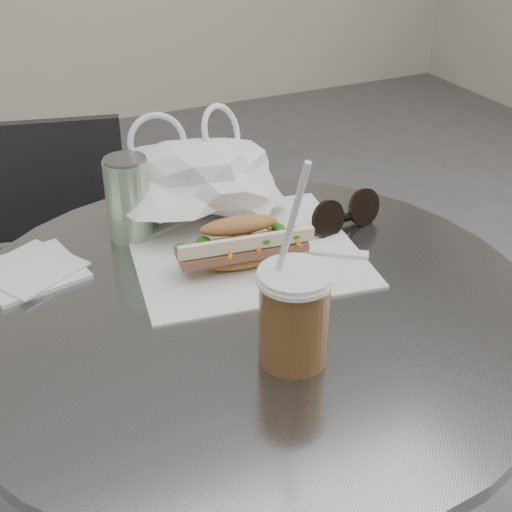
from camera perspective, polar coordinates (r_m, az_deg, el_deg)
name	(u,v)px	position (r m, az deg, el deg)	size (l,w,h in m)	color
cafe_table	(249,453)	(1.09, -0.55, -15.48)	(0.76, 0.76, 0.74)	slate
chair_far	(68,322)	(1.62, -14.82, -5.14)	(0.39, 0.43, 0.75)	#2C2C2F
sandwich_paper	(244,250)	(1.02, -0.94, 0.47)	(0.31, 0.30, 0.00)	white
banh_mi	(241,244)	(0.96, -1.24, 0.97)	(0.23, 0.11, 0.07)	#AA7540
iced_coffee	(294,315)	(0.79, 3.05, -4.72)	(0.09, 0.09, 0.25)	brown
sunglasses	(345,215)	(1.08, 7.12, 3.24)	(0.13, 0.05, 0.06)	black
plastic_bag	(197,183)	(1.08, -4.73, 5.84)	(0.25, 0.19, 0.12)	white
napkin_stack	(31,271)	(1.01, -17.57, -1.13)	(0.16, 0.16, 0.01)	white
drink_can	(128,198)	(1.05, -10.17, 4.55)	(0.07, 0.07, 0.12)	#5A9B5D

